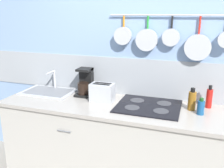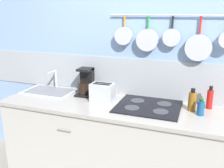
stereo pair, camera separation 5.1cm
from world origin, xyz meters
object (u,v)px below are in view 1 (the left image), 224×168
Objects in this scene: coffee_maker at (85,84)px; bottle_olive_oil at (192,100)px; bottle_sesame_oil at (201,107)px; bottle_vinegar at (209,98)px; toaster at (102,93)px.

coffee_maker is 1.39× the size of bottle_olive_oil.
bottle_vinegar is (0.07, 0.19, 0.03)m from bottle_sesame_oil.
bottle_sesame_oil is at bearing -1.89° from toaster.
bottle_olive_oil is (1.11, -0.09, -0.03)m from coffee_maker.
bottle_sesame_oil is 0.21m from bottle_vinegar.
coffee_maker reaches higher than bottle_vinegar.
coffee_maker reaches higher than toaster.
bottle_olive_oil is 0.19m from bottle_vinegar.
bottle_vinegar is at bearing 9.20° from toaster.
toaster is at bearing -29.04° from coffee_maker.
bottle_vinegar is at bearing 1.05° from coffee_maker.
bottle_vinegar is (1.01, 0.16, 0.00)m from toaster.
bottle_olive_oil reaches higher than toaster.
bottle_sesame_oil is 0.70× the size of bottle_vinegar.
bottle_olive_oil is at bearing 133.26° from bottle_sesame_oil.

